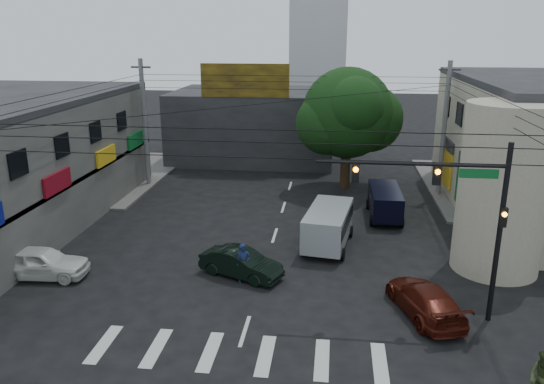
% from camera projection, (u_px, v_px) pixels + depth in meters
% --- Properties ---
extents(ground, '(160.00, 160.00, 0.00)m').
position_uv_depth(ground, '(256.00, 294.00, 23.18)').
color(ground, black).
rests_on(ground, ground).
extents(sidewalk_far_left, '(16.00, 16.00, 0.15)m').
position_uv_depth(sidewalk_far_left, '(67.00, 174.00, 42.31)').
color(sidewalk_far_left, '#514F4C').
rests_on(sidewalk_far_left, ground).
extents(sidewalk_far_right, '(16.00, 16.00, 0.15)m').
position_uv_depth(sidewalk_far_right, '(540.00, 189.00, 38.19)').
color(sidewalk_far_right, '#514F4C').
rests_on(sidewalk_far_right, ground).
extents(corner_column, '(4.00, 4.00, 8.00)m').
position_uv_depth(corner_column, '(503.00, 189.00, 24.55)').
color(corner_column, gray).
rests_on(corner_column, ground).
extents(building_far, '(14.00, 10.00, 6.00)m').
position_uv_depth(building_far, '(255.00, 124.00, 47.45)').
color(building_far, '#232326').
rests_on(building_far, ground).
extents(billboard, '(7.00, 0.30, 2.60)m').
position_uv_depth(billboard, '(245.00, 81.00, 41.54)').
color(billboard, olive).
rests_on(billboard, building_far).
extents(street_tree, '(6.40, 6.40, 8.70)m').
position_uv_depth(street_tree, '(347.00, 113.00, 37.27)').
color(street_tree, black).
rests_on(street_tree, ground).
extents(traffic_gantry, '(7.10, 0.35, 7.20)m').
position_uv_depth(traffic_gantry, '(457.00, 203.00, 19.92)').
color(traffic_gantry, black).
rests_on(traffic_gantry, ground).
extents(utility_pole_far_left, '(0.32, 0.32, 9.20)m').
position_uv_depth(utility_pole_far_left, '(145.00, 124.00, 38.23)').
color(utility_pole_far_left, '#59595B').
rests_on(utility_pole_far_left, ground).
extents(utility_pole_far_right, '(0.32, 0.32, 9.20)m').
position_uv_depth(utility_pole_far_right, '(444.00, 130.00, 35.83)').
color(utility_pole_far_right, '#59595B').
rests_on(utility_pole_far_right, ground).
extents(dark_sedan, '(4.22, 4.96, 1.31)m').
position_uv_depth(dark_sedan, '(241.00, 263.00, 24.71)').
color(dark_sedan, black).
rests_on(dark_sedan, ground).
extents(white_compact, '(2.30, 4.54, 1.47)m').
position_uv_depth(white_compact, '(41.00, 262.00, 24.59)').
color(white_compact, silver).
rests_on(white_compact, ground).
extents(maroon_sedan, '(4.51, 5.64, 1.32)m').
position_uv_depth(maroon_sedan, '(425.00, 300.00, 21.35)').
color(maroon_sedan, '#3F1009').
rests_on(maroon_sedan, ground).
extents(silver_minivan, '(5.42, 3.41, 2.08)m').
position_uv_depth(silver_minivan, '(328.00, 228.00, 28.08)').
color(silver_minivan, '#ACB0B5').
rests_on(silver_minivan, ground).
extents(navy_van, '(4.63, 1.86, 1.83)m').
position_uv_depth(navy_van, '(385.00, 204.00, 32.40)').
color(navy_van, black).
rests_on(navy_van, ground).
extents(traffic_officer, '(0.95, 0.87, 1.84)m').
position_uv_depth(traffic_officer, '(243.00, 263.00, 24.06)').
color(traffic_officer, '#131C42').
rests_on(traffic_officer, ground).
extents(pedestrian_olive, '(1.54, 1.52, 1.85)m').
position_uv_depth(pedestrian_olive, '(543.00, 379.00, 16.06)').
color(pedestrian_olive, '#2E3B1B').
rests_on(pedestrian_olive, ground).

